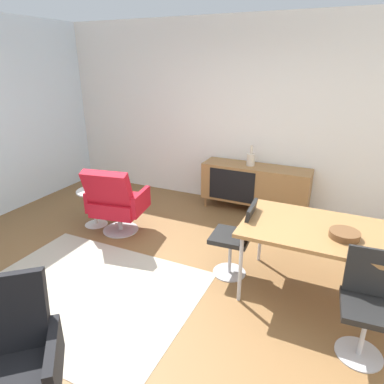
# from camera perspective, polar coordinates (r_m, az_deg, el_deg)

# --- Properties ---
(ground_plane) EXTENTS (8.32, 8.32, 0.00)m
(ground_plane) POSITION_cam_1_polar(r_m,az_deg,el_deg) (3.58, -4.30, -16.33)
(ground_plane) COLOR brown
(wall_back) EXTENTS (6.80, 0.12, 2.80)m
(wall_back) POSITION_cam_1_polar(r_m,az_deg,el_deg) (5.31, 9.30, 12.62)
(wall_back) COLOR white
(wall_back) RESTS_ON ground_plane
(sideboard) EXTENTS (1.60, 0.45, 0.72)m
(sideboard) POSITION_cam_1_polar(r_m,az_deg,el_deg) (5.19, 10.60, 1.36)
(sideboard) COLOR olive
(sideboard) RESTS_ON ground_plane
(vase_cobalt) EXTENTS (0.12, 0.12, 0.31)m
(vase_cobalt) POSITION_cam_1_polar(r_m,az_deg,el_deg) (5.10, 9.93, 5.55)
(vase_cobalt) COLOR beige
(vase_cobalt) RESTS_ON sideboard
(dining_table) EXTENTS (1.60, 0.90, 0.74)m
(dining_table) POSITION_cam_1_polar(r_m,az_deg,el_deg) (3.37, 22.38, -6.65)
(dining_table) COLOR olive
(dining_table) RESTS_ON ground_plane
(wooden_bowl_on_table) EXTENTS (0.26, 0.26, 0.06)m
(wooden_bowl_on_table) POSITION_cam_1_polar(r_m,az_deg,el_deg) (3.25, 24.42, -6.57)
(wooden_bowl_on_table) COLOR brown
(wooden_bowl_on_table) RESTS_ON dining_table
(dining_chair_near_window) EXTENTS (0.45, 0.42, 0.86)m
(dining_chair_near_window) POSITION_cam_1_polar(r_m,az_deg,el_deg) (3.59, 7.56, -7.43)
(dining_chair_near_window) COLOR black
(dining_chair_near_window) RESTS_ON ground_plane
(dining_chair_front_right) EXTENTS (0.43, 0.45, 0.86)m
(dining_chair_front_right) POSITION_cam_1_polar(r_m,az_deg,el_deg) (3.02, 27.75, -16.16)
(dining_chair_front_right) COLOR black
(dining_chair_front_right) RESTS_ON ground_plane
(lounge_chair_red) EXTENTS (0.79, 0.75, 0.95)m
(lounge_chair_red) POSITION_cam_1_polar(r_m,az_deg,el_deg) (4.53, -12.80, -1.48)
(lounge_chair_red) COLOR red
(lounge_chair_red) RESTS_ON ground_plane
(side_table_round) EXTENTS (0.44, 0.44, 0.52)m
(side_table_round) POSITION_cam_1_polar(r_m,az_deg,el_deg) (4.90, -16.27, -1.88)
(side_table_round) COLOR white
(side_table_round) RESTS_ON ground_plane
(fruit_bowl) EXTENTS (0.20, 0.20, 0.11)m
(fruit_bowl) POSITION_cam_1_polar(r_m,az_deg,el_deg) (4.81, -16.55, 0.74)
(fruit_bowl) COLOR #262628
(fruit_bowl) RESTS_ON side_table_round
(area_rug) EXTENTS (2.20, 1.70, 0.01)m
(area_rug) POSITION_cam_1_polar(r_m,az_deg,el_deg) (3.71, -17.55, -15.81)
(area_rug) COLOR #B7AD99
(area_rug) RESTS_ON ground_plane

